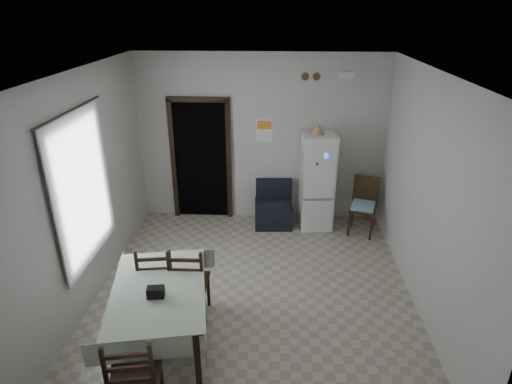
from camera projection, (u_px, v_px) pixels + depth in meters
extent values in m
plane|color=#ADA18D|center=(254.00, 290.00, 5.83)|extent=(4.50, 4.50, 0.00)
cube|color=black|center=(204.00, 157.00, 7.71)|extent=(0.90, 0.45, 2.10)
cube|color=black|center=(174.00, 161.00, 7.51)|extent=(0.08, 0.10, 2.18)
cube|color=black|center=(229.00, 162.00, 7.46)|extent=(0.08, 0.10, 2.18)
cube|color=black|center=(198.00, 99.00, 7.04)|extent=(1.06, 0.10, 0.08)
cube|color=silver|center=(74.00, 189.00, 5.12)|extent=(0.10, 1.20, 1.60)
cube|color=silver|center=(83.00, 189.00, 5.12)|extent=(0.02, 1.45, 1.85)
cylinder|color=black|center=(70.00, 111.00, 4.73)|extent=(0.02, 1.60, 0.02)
cube|color=white|center=(264.00, 131.00, 7.22)|extent=(0.28, 0.02, 0.40)
cube|color=orange|center=(264.00, 125.00, 7.17)|extent=(0.24, 0.01, 0.14)
cube|color=beige|center=(270.00, 160.00, 7.43)|extent=(0.08, 0.02, 0.12)
cylinder|color=#523C21|center=(305.00, 76.00, 6.82)|extent=(0.12, 0.03, 0.12)
cylinder|color=#523C21|center=(317.00, 77.00, 6.81)|extent=(0.12, 0.03, 0.12)
cube|color=white|center=(347.00, 75.00, 6.76)|extent=(0.25, 0.07, 0.09)
cone|color=tan|center=(318.00, 129.00, 6.82)|extent=(0.24, 0.24, 0.19)
cube|color=black|center=(156.00, 292.00, 4.44)|extent=(0.19, 0.12, 0.12)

